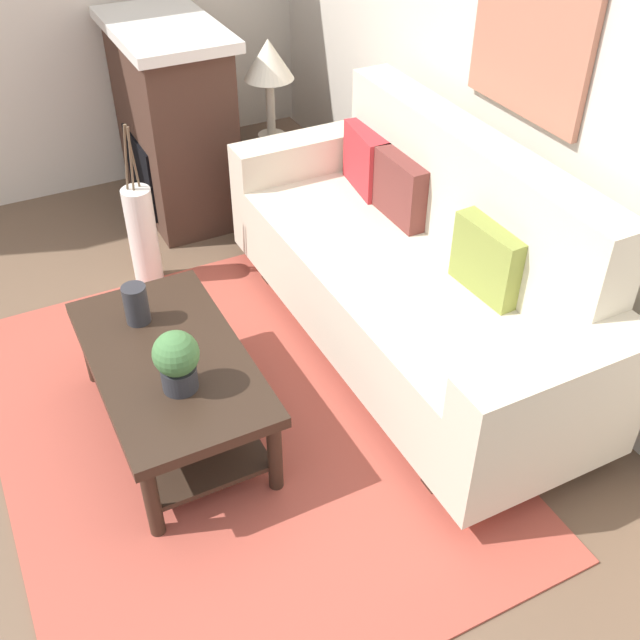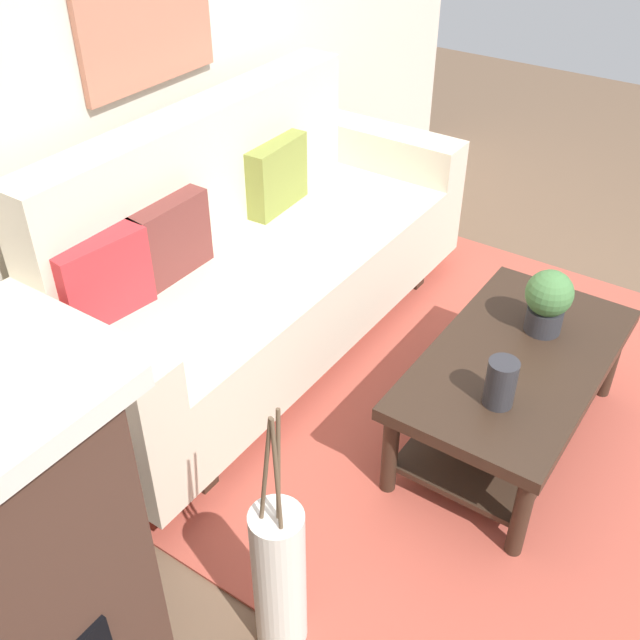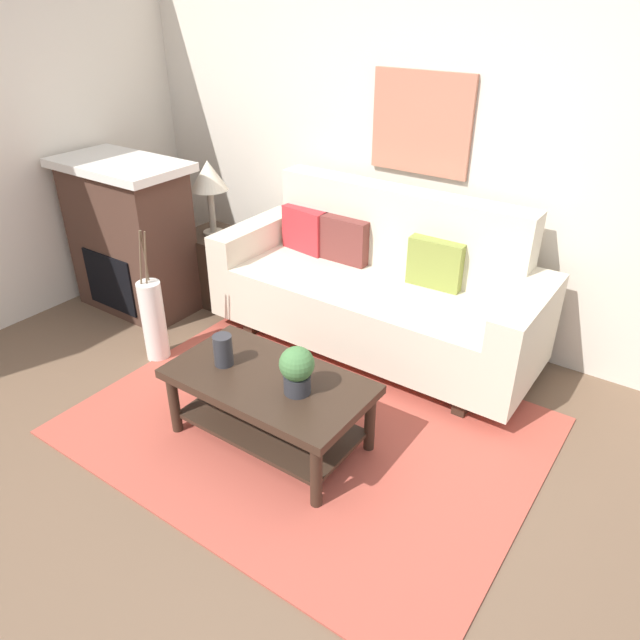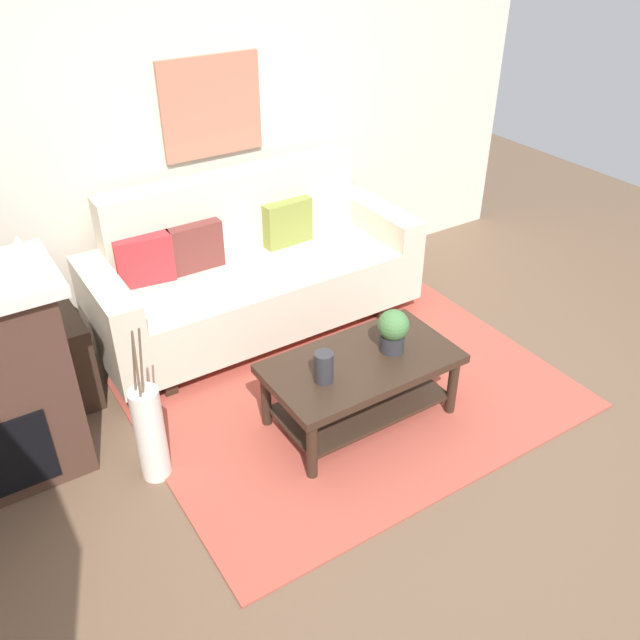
{
  "view_description": "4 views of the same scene",
  "coord_description": "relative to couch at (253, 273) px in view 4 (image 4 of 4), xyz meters",
  "views": [
    {
      "loc": [
        2.29,
        -0.22,
        2.46
      ],
      "look_at": [
        0.11,
        0.88,
        0.55
      ],
      "focal_mm": 42.7,
      "sensor_mm": 36.0,
      "label": 1
    },
    {
      "loc": [
        -2.29,
        -0.32,
        2.18
      ],
      "look_at": [
        -0.37,
        1.0,
        0.47
      ],
      "focal_mm": 41.96,
      "sensor_mm": 36.0,
      "label": 2
    },
    {
      "loc": [
        1.62,
        -1.68,
        2.25
      ],
      "look_at": [
        -0.1,
        0.78,
        0.55
      ],
      "focal_mm": 33.38,
      "sensor_mm": 36.0,
      "label": 3
    },
    {
      "loc": [
        -1.94,
        -2.15,
        2.68
      ],
      "look_at": [
        -0.09,
        0.73,
        0.46
      ],
      "focal_mm": 37.61,
      "sensor_mm": 36.0,
      "label": 4
    }
  ],
  "objects": [
    {
      "name": "ground_plane",
      "position": [
        0.14,
        -1.51,
        -0.43
      ],
      "size": [
        9.08,
        9.08,
        0.0
      ],
      "primitive_type": "plane",
      "color": "brown"
    },
    {
      "name": "wall_back",
      "position": [
        0.14,
        0.54,
        0.92
      ],
      "size": [
        5.08,
        0.1,
        2.7
      ],
      "primitive_type": "cube",
      "color": "beige",
      "rests_on": "ground_plane"
    },
    {
      "name": "area_rug",
      "position": [
        0.14,
        -1.01,
        -0.42
      ],
      "size": [
        2.54,
        1.93,
        0.01
      ],
      "primitive_type": "cube",
      "color": "#B24C3D",
      "rests_on": "ground_plane"
    },
    {
      "name": "couch",
      "position": [
        0.0,
        0.0,
        0.0
      ],
      "size": [
        2.25,
        0.84,
        1.08
      ],
      "color": "beige",
      "rests_on": "ground_plane"
    },
    {
      "name": "throw_pillow_crimson",
      "position": [
        -0.7,
        0.13,
        0.25
      ],
      "size": [
        0.37,
        0.17,
        0.32
      ],
      "primitive_type": "cube",
      "rotation": [
        0.0,
        0.0,
        -0.13
      ],
      "color": "red",
      "rests_on": "couch"
    },
    {
      "name": "throw_pillow_maroon",
      "position": [
        -0.35,
        0.13,
        0.25
      ],
      "size": [
        0.36,
        0.12,
        0.32
      ],
      "primitive_type": "cube",
      "rotation": [
        0.0,
        0.0,
        -0.0
      ],
      "color": "brown",
      "rests_on": "couch"
    },
    {
      "name": "throw_pillow_olive",
      "position": [
        0.35,
        0.13,
        0.25
      ],
      "size": [
        0.37,
        0.14,
        0.32
      ],
      "primitive_type": "cube",
      "rotation": [
        0.0,
        0.0,
        0.05
      ],
      "color": "olive",
      "rests_on": "couch"
    },
    {
      "name": "coffee_table",
      "position": [
        0.04,
        -1.22,
        -0.12
      ],
      "size": [
        1.1,
        0.6,
        0.43
      ],
      "color": "#332319",
      "rests_on": "ground_plane"
    },
    {
      "name": "tabletop_vase",
      "position": [
        -0.24,
        -1.26,
        0.09
      ],
      "size": [
        0.11,
        0.11,
        0.18
      ],
      "primitive_type": "cylinder",
      "color": "#2D2D33",
      "rests_on": "coffee_table"
    },
    {
      "name": "potted_plant_tabletop",
      "position": [
        0.25,
        -1.24,
        0.14
      ],
      "size": [
        0.18,
        0.18,
        0.26
      ],
      "color": "#2D2D33",
      "rests_on": "coffee_table"
    },
    {
      "name": "side_table",
      "position": [
        -1.42,
        -0.1,
        -0.15
      ],
      "size": [
        0.44,
        0.44,
        0.56
      ],
      "primitive_type": "cube",
      "color": "#332319",
      "rests_on": "ground_plane"
    },
    {
      "name": "table_lamp",
      "position": [
        -1.42,
        -0.1,
        0.56
      ],
      "size": [
        0.28,
        0.28,
        0.57
      ],
      "color": "gray",
      "rests_on": "side_table"
    },
    {
      "name": "floor_vase",
      "position": [
        -1.14,
        -1.0,
        -0.15
      ],
      "size": [
        0.16,
        0.16,
        0.57
      ],
      "primitive_type": "cylinder",
      "color": "white",
      "rests_on": "ground_plane"
    },
    {
      "name": "floor_vase_branch_a",
      "position": [
        -1.12,
        -1.0,
        0.32
      ],
      "size": [
        0.05,
        0.03,
        0.36
      ],
      "primitive_type": "cylinder",
      "rotation": [
        -0.04,
        0.11,
        0.0
      ],
      "color": "brown",
      "rests_on": "floor_vase"
    },
    {
      "name": "floor_vase_branch_b",
      "position": [
        -1.15,
        -0.98,
        0.32
      ],
      "size": [
        0.04,
        0.04,
        0.36
      ],
      "primitive_type": "cylinder",
      "rotation": [
        0.07,
        0.08,
        0.0
      ],
      "color": "brown",
      "rests_on": "floor_vase"
    },
    {
      "name": "floor_vase_branch_c",
      "position": [
        -1.15,
        -1.02,
        0.32
      ],
      "size": [
        0.04,
        0.04,
        0.36
      ],
      "primitive_type": "cylinder",
      "rotation": [
        -0.09,
        0.07,
        0.0
      ],
      "color": "brown",
      "rests_on": "floor_vase"
    },
    {
      "name": "framed_painting",
      "position": [
        -0.0,
        0.47,
        1.03
      ],
      "size": [
        0.7,
        0.03,
        0.65
      ],
      "primitive_type": "cube",
      "color": "#B77056"
    }
  ]
}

